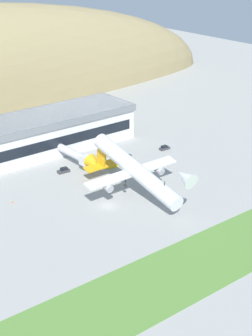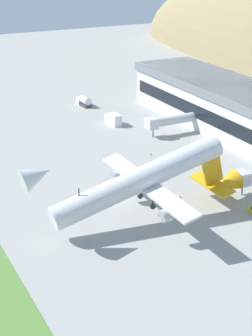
{
  "view_description": "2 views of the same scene",
  "coord_description": "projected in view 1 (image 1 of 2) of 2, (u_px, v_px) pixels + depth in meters",
  "views": [
    {
      "loc": [
        -85.26,
        -113.98,
        72.84
      ],
      "look_at": [
        9.74,
        3.64,
        7.9
      ],
      "focal_mm": 60.0,
      "sensor_mm": 36.0,
      "label": 1
    },
    {
      "loc": [
        94.61,
        -46.38,
        51.0
      ],
      "look_at": [
        6.94,
        -1.98,
        10.29
      ],
      "focal_mm": 60.0,
      "sensor_mm": 36.0,
      "label": 2
    }
  ],
  "objects": [
    {
      "name": "traffic_cone_1",
      "position": [
        12.0,
        202.0,
        161.11
      ],
      "size": [
        0.52,
        0.52,
        0.58
      ],
      "color": "orange",
      "rests_on": "ground_plane"
    },
    {
      "name": "grass_strip_foreground",
      "position": [
        202.0,
        262.0,
        132.78
      ],
      "size": [
        398.81,
        20.36,
        0.08
      ],
      "primitive_type": "cube",
      "color": "#568438",
      "rests_on": "ground_plane"
    },
    {
      "name": "ground_plane",
      "position": [
        107.0,
        206.0,
        159.44
      ],
      "size": [
        443.12,
        443.12,
        0.0
      ],
      "primitive_type": "plane",
      "color": "#9E9E99"
    },
    {
      "name": "traffic_cone_0",
      "position": [
        95.0,
        187.0,
        170.51
      ],
      "size": [
        0.52,
        0.52,
        0.58
      ],
      "color": "orange",
      "rests_on": "ground_plane"
    },
    {
      "name": "cargo_airplane",
      "position": [
        134.0,
        170.0,
        161.96
      ],
      "size": [
        32.27,
        46.32,
        15.37
      ],
      "color": "silver"
    },
    {
      "name": "service_car_1",
      "position": [
        112.0,
        165.0,
        184.93
      ],
      "size": [
        4.73,
        2.11,
        1.61
      ],
      "color": "gold",
      "rests_on": "ground_plane"
    },
    {
      "name": "service_car_0",
      "position": [
        64.0,
        171.0,
        180.94
      ],
      "size": [
        4.11,
        2.01,
        1.66
      ],
      "color": "#333338",
      "rests_on": "ground_plane"
    },
    {
      "name": "jetway_1",
      "position": [
        75.0,
        155.0,
        184.55
      ],
      "size": [
        3.38,
        16.31,
        5.43
      ],
      "color": "silver",
      "rests_on": "ground_plane"
    },
    {
      "name": "service_car_2",
      "position": [
        128.0,
        157.0,
        191.39
      ],
      "size": [
        4.12,
        1.99,
        1.52
      ],
      "color": "#999EA3",
      "rests_on": "ground_plane"
    },
    {
      "name": "service_car_3",
      "position": [
        165.0,
        148.0,
        199.67
      ],
      "size": [
        3.9,
        1.92,
        1.52
      ],
      "color": "#333338",
      "rests_on": "ground_plane"
    }
  ]
}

